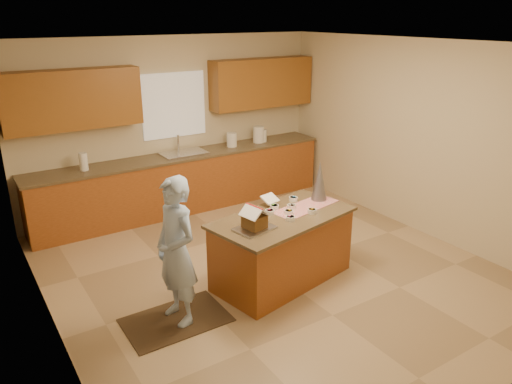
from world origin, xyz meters
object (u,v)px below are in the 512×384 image
Objects in this scene: boy at (176,252)px; gingerbread_house at (255,219)px; tinsel_tree at (319,181)px; island_base at (282,250)px.

boy is 0.91m from gingerbread_house.
gingerbread_house is (-1.15, -0.32, -0.13)m from tinsel_tree.
gingerbread_house is at bearing -164.61° from tinsel_tree.
island_base is 0.97m from tinsel_tree.
island_base is 3.27× the size of tinsel_tree.
tinsel_tree reaches higher than gingerbread_house.
tinsel_tree is 1.68× the size of gingerbread_house.
gingerbread_house is at bearing -174.81° from island_base.
boy is at bearing 176.89° from gingerbread_house.
tinsel_tree is at bearing 3.67° from island_base.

